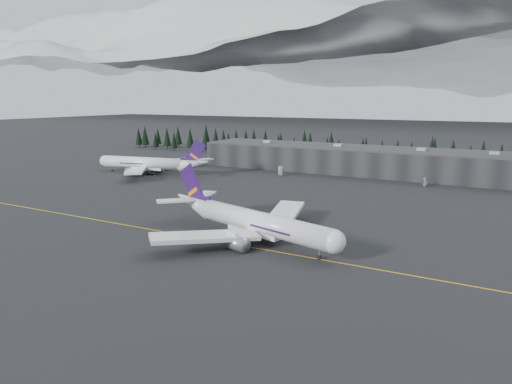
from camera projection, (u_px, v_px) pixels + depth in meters
The scene contains 9 objects.
ground at pixel (220, 239), 120.05m from camera, with size 1400.00×1400.00×0.00m, color black.
taxiline at pixel (215, 241), 118.33m from camera, with size 400.00×0.40×0.02m, color gold.
terminal at pixel (357, 160), 226.18m from camera, with size 160.00×30.00×12.60m.
treeline at pixel (376, 150), 257.73m from camera, with size 360.00×20.00×15.00m, color black.
mountain_ridge at pixel (474, 115), 979.29m from camera, with size 4400.00×900.00×420.00m, color white, non-canonical shape.
jet_main at pixel (248, 220), 119.57m from camera, with size 58.94×53.56×17.69m.
jet_parked at pixel (152, 164), 222.29m from camera, with size 59.89×54.84×17.73m.
gse_vehicle_a at pixel (281, 174), 217.32m from camera, with size 2.21×4.80×1.33m, color silver.
gse_vehicle_b at pixel (425, 185), 190.37m from camera, with size 1.62×4.02×1.37m, color silver.
Camera 1 is at (63.60, -96.35, 36.45)m, focal length 32.00 mm.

